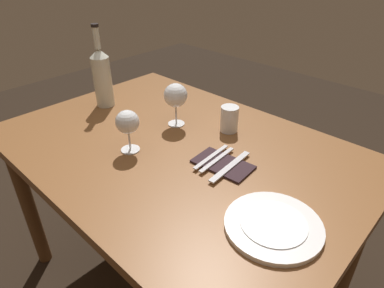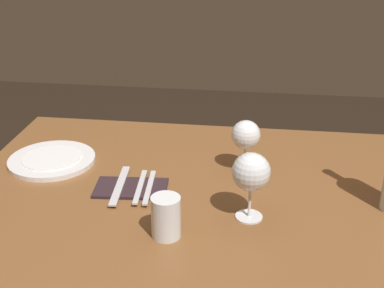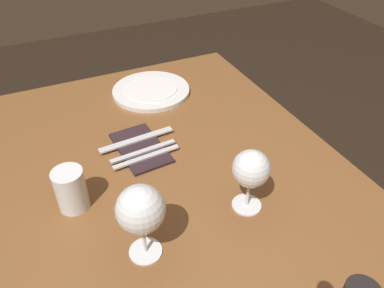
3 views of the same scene
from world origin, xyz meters
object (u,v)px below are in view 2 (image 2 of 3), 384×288
Objects in this scene: fork_inner at (140,187)px; wine_glass_left at (246,136)px; folded_napkin at (131,188)px; fork_outer at (149,187)px; water_tumbler at (166,219)px; table_knife at (120,185)px; wine_glass_right at (251,173)px; dinner_plate at (52,160)px.

wine_glass_left is at bearing -150.76° from fork_inner.
folded_napkin is 1.10× the size of fork_outer.
water_tumbler is 0.47× the size of table_knife.
wine_glass_right is 0.81× the size of table_knife.
fork_inner reaches higher than folded_napkin.
water_tumbler is 0.24m from folded_napkin.
wine_glass_right reaches higher than water_tumbler.
water_tumbler is at bearing 118.21° from fork_inner.
wine_glass_left is 0.32m from fork_inner.
dinner_plate is 0.32m from fork_inner.
wine_glass_left is at bearing -114.92° from water_tumbler.
table_knife is at bearing 24.91° from wine_glass_left.
wine_glass_left is 0.72× the size of table_knife.
fork_outer is (-0.02, 0.00, 0.00)m from fork_inner.
fork_inner and fork_outer have the same top height.
wine_glass_right is 0.63m from dinner_plate.
wine_glass_left is at bearing -155.09° from table_knife.
dinner_plate is 1.19× the size of table_knife.
water_tumbler reaches higher than folded_napkin.
fork_inner is 0.02m from fork_outer.
wine_glass_left reaches higher than water_tumbler.
folded_napkin is (0.32, -0.10, -0.12)m from wine_glass_right.
wine_glass_left reaches higher than fork_inner.
fork_inner is at bearing 180.00° from table_knife.
dinner_plate is 1.39× the size of fork_outer.
fork_outer is at bearing -67.70° from water_tumbler.
water_tumbler is (0.18, 0.10, -0.08)m from wine_glass_right.
wine_glass_left is at bearing -148.31° from fork_outer.
wine_glass_right is 0.37m from table_knife.
water_tumbler is at bearing 65.08° from wine_glass_left.
wine_glass_right reaches higher than dinner_plate.
dinner_plate is at bearing -39.21° from water_tumbler.
wine_glass_right reaches higher than folded_napkin.
table_knife is at bearing -15.49° from wine_glass_right.
folded_napkin is at bearing 180.00° from table_knife.
dinner_plate reaches higher than table_knife.
fork_outer and table_knife have the same top height.
wine_glass_right is at bearing 95.15° from wine_glass_left.
folded_napkin is (0.29, 0.15, -0.10)m from wine_glass_left.
wine_glass_right is 0.86× the size of folded_napkin.
fork_inner is (0.27, 0.15, -0.10)m from wine_glass_left.
dinner_plate is 0.34m from fork_outer.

